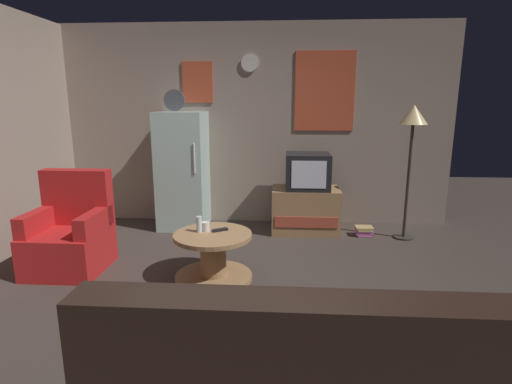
{
  "coord_description": "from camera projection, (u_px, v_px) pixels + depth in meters",
  "views": [
    {
      "loc": [
        0.39,
        -2.96,
        1.62
      ],
      "look_at": [
        0.14,
        0.9,
        0.75
      ],
      "focal_mm": 28.14,
      "sensor_mm": 36.0,
      "label": 1
    }
  ],
  "objects": [
    {
      "name": "armchair",
      "position": [
        71.0,
        235.0,
        3.94
      ],
      "size": [
        0.68,
        0.68,
        0.96
      ],
      "color": "red",
      "rests_on": "ground_plane"
    },
    {
      "name": "remote_control",
      "position": [
        220.0,
        230.0,
        3.73
      ],
      "size": [
        0.15,
        0.12,
        0.02
      ],
      "primitive_type": "cube",
      "rotation": [
        0.0,
        0.0,
        0.55
      ],
      "color": "black",
      "rests_on": "coffee_table"
    },
    {
      "name": "standing_lamp",
      "position": [
        413.0,
        125.0,
        4.6
      ],
      "size": [
        0.32,
        0.32,
        1.59
      ],
      "color": "#332D28",
      "rests_on": "ground_plane"
    },
    {
      "name": "ground_plane",
      "position": [
        232.0,
        306.0,
        3.26
      ],
      "size": [
        12.0,
        12.0,
        0.0
      ],
      "primitive_type": "plane",
      "color": "#3D332D"
    },
    {
      "name": "book_stack",
      "position": [
        364.0,
        231.0,
        4.95
      ],
      "size": [
        0.21,
        0.18,
        0.12
      ],
      "color": "gray",
      "rests_on": "ground_plane"
    },
    {
      "name": "wall_with_art",
      "position": [
        254.0,
        125.0,
        5.36
      ],
      "size": [
        5.2,
        0.12,
        2.61
      ],
      "color": "gray",
      "rests_on": "ground_plane"
    },
    {
      "name": "tv_stand",
      "position": [
        305.0,
        210.0,
        5.09
      ],
      "size": [
        0.84,
        0.53,
        0.56
      ],
      "color": "#9E754C",
      "rests_on": "ground_plane"
    },
    {
      "name": "crt_tv",
      "position": [
        308.0,
        171.0,
        4.98
      ],
      "size": [
        0.54,
        0.51,
        0.44
      ],
      "color": "black",
      "rests_on": "tv_stand"
    },
    {
      "name": "mug_ceramic_white",
      "position": [
        206.0,
        227.0,
        3.72
      ],
      "size": [
        0.08,
        0.08,
        0.09
      ],
      "primitive_type": "cylinder",
      "color": "silver",
      "rests_on": "coffee_table"
    },
    {
      "name": "wine_glass",
      "position": [
        199.0,
        224.0,
        3.69
      ],
      "size": [
        0.05,
        0.05,
        0.15
      ],
      "primitive_type": "cylinder",
      "color": "silver",
      "rests_on": "coffee_table"
    },
    {
      "name": "coffee_table",
      "position": [
        213.0,
        256.0,
        3.72
      ],
      "size": [
        0.72,
        0.72,
        0.45
      ],
      "color": "#9E754C",
      "rests_on": "ground_plane"
    },
    {
      "name": "fridge",
      "position": [
        183.0,
        170.0,
        5.2
      ],
      "size": [
        0.6,
        0.62,
        1.77
      ],
      "color": "silver",
      "rests_on": "ground_plane"
    }
  ]
}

